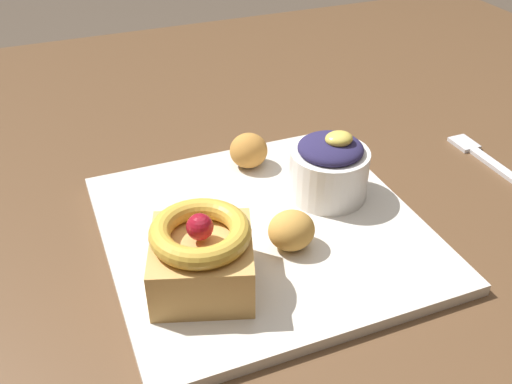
{
  "coord_description": "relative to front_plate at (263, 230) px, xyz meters",
  "views": [
    {
      "loc": [
        -0.21,
        -0.51,
        1.1
      ],
      "look_at": [
        -0.03,
        -0.07,
        0.77
      ],
      "focal_mm": 40.71,
      "sensor_mm": 36.0,
      "label": 1
    }
  ],
  "objects": [
    {
      "name": "fork",
      "position": [
        0.31,
        0.04,
        -0.0
      ],
      "size": [
        0.03,
        0.13,
        0.0
      ],
      "rotation": [
        0.0,
        0.0,
        1.57
      ],
      "color": "silver",
      "rests_on": "dining_table"
    },
    {
      "name": "fritter_middle",
      "position": [
        0.01,
        -0.04,
        0.02
      ],
      "size": [
        0.04,
        0.04,
        0.04
      ],
      "primitive_type": "ellipsoid",
      "color": "gold",
      "rests_on": "front_plate"
    },
    {
      "name": "fritter_front",
      "position": [
        0.03,
        0.11,
        0.03
      ],
      "size": [
        0.04,
        0.04,
        0.04
      ],
      "primitive_type": "ellipsoid",
      "color": "#BC7F38",
      "rests_on": "front_plate"
    },
    {
      "name": "dining_table",
      "position": [
        0.03,
        0.09,
        -0.09
      ],
      "size": [
        1.42,
        1.13,
        0.73
      ],
      "color": "brown",
      "rests_on": "ground_plane"
    },
    {
      "name": "front_plate",
      "position": [
        0.0,
        0.0,
        0.0
      ],
      "size": [
        0.31,
        0.31,
        0.01
      ],
      "primitive_type": "cube",
      "color": "silver",
      "rests_on": "dining_table"
    },
    {
      "name": "cake_slice",
      "position": [
        -0.08,
        -0.06,
        0.04
      ],
      "size": [
        0.11,
        0.11,
        0.07
      ],
      "rotation": [
        0.0,
        0.0,
        -0.32
      ],
      "color": "tan",
      "rests_on": "front_plate"
    },
    {
      "name": "berry_ramekin",
      "position": [
        0.08,
        0.03,
        0.04
      ],
      "size": [
        0.08,
        0.08,
        0.08
      ],
      "color": "white",
      "rests_on": "front_plate"
    }
  ]
}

